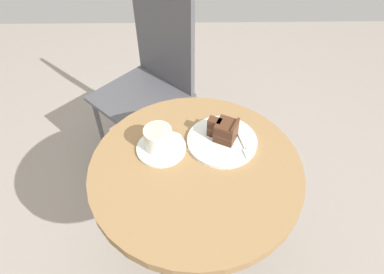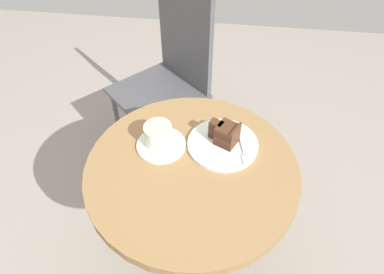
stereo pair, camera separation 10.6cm
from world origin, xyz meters
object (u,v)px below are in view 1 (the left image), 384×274
at_px(cake_plate, 222,141).
at_px(napkin, 221,142).
at_px(cake_slice, 224,130).
at_px(cafe_chair, 153,71).
at_px(teaspoon, 165,158).
at_px(saucer, 161,148).
at_px(coffee_cup, 159,138).
at_px(fork, 244,144).

xyz_separation_m(cake_plate, napkin, (-0.00, -0.00, -0.00)).
height_order(cake_plate, cake_slice, cake_slice).
bearing_deg(cake_slice, cafe_chair, 115.72).
xyz_separation_m(teaspoon, cake_plate, (0.18, 0.08, -0.01)).
bearing_deg(saucer, coffee_cup, 142.67).
height_order(fork, cafe_chair, cafe_chair).
distance_m(fork, napkin, 0.07).
bearing_deg(fork, cake_plate, -122.84).
relative_size(cake_plate, fork, 1.45).
bearing_deg(cake_slice, fork, -27.67).
height_order(saucer, fork, fork).
xyz_separation_m(cake_plate, cafe_chair, (-0.27, 0.59, -0.14)).
height_order(coffee_cup, cake_plate, coffee_cup).
xyz_separation_m(napkin, cafe_chair, (-0.27, 0.59, -0.13)).
bearing_deg(teaspoon, cake_slice, 160.65).
relative_size(saucer, cafe_chair, 0.17).
distance_m(cake_slice, cafe_chair, 0.67).
xyz_separation_m(teaspoon, cafe_chair, (-0.09, 0.66, -0.14)).
height_order(teaspoon, cake_slice, cake_slice).
distance_m(coffee_cup, cake_plate, 0.21).
bearing_deg(fork, coffee_cup, -103.10).
bearing_deg(fork, cafe_chair, -163.90).
bearing_deg(coffee_cup, cake_slice, 8.48).
relative_size(coffee_cup, cake_plate, 0.53).
distance_m(cake_plate, cafe_chair, 0.66).
relative_size(saucer, cake_plate, 0.70).
height_order(coffee_cup, teaspoon, coffee_cup).
bearing_deg(fork, saucer, -102.15).
distance_m(cake_slice, fork, 0.07).
bearing_deg(cafe_chair, napkin, -21.92).
distance_m(fork, cafe_chair, 0.71).
bearing_deg(teaspoon, cafe_chair, -125.40).
distance_m(cake_plate, cake_slice, 0.04).
height_order(cake_slice, cafe_chair, cafe_chair).
bearing_deg(napkin, coffee_cup, -174.00).
bearing_deg(napkin, fork, -16.94).
relative_size(coffee_cup, teaspoon, 1.47).
bearing_deg(cafe_chair, cake_slice, -20.73).
bearing_deg(fork, teaspoon, -91.10).
xyz_separation_m(coffee_cup, cafe_chair, (-0.07, 0.61, -0.18)).
bearing_deg(cake_slice, saucer, -170.07).
height_order(teaspoon, napkin, teaspoon).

